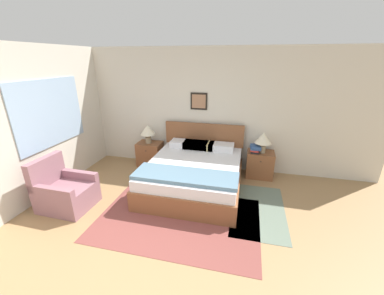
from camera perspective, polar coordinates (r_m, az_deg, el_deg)
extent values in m
plane|color=#99754C|center=(3.06, -12.41, -30.33)|extent=(16.00, 16.00, 0.00)
cube|color=beige|center=(5.19, 2.26, 9.00)|extent=(7.35, 0.06, 2.60)
cube|color=black|center=(5.12, 1.68, 11.14)|extent=(0.36, 0.02, 0.36)
cube|color=#9E7051|center=(5.11, 1.65, 11.12)|extent=(0.30, 0.00, 0.29)
cube|color=beige|center=(4.93, -32.28, 5.15)|extent=(0.06, 5.68, 2.60)
cube|color=#9EBCDB|center=(4.97, -31.14, 7.14)|extent=(0.02, 1.52, 1.18)
cube|color=brown|center=(3.86, -3.39, -16.89)|extent=(2.49, 1.64, 0.01)
cube|color=slate|center=(4.20, 15.71, -14.21)|extent=(0.86, 1.55, 0.01)
cube|color=brown|center=(4.58, 0.46, -8.23)|extent=(1.74, 1.99, 0.28)
cube|color=brown|center=(3.68, -3.02, -12.89)|extent=(1.74, 0.06, 0.08)
cube|color=silver|center=(4.45, 0.47, -5.14)|extent=(1.67, 1.91, 0.27)
cube|color=brown|center=(5.19, 2.89, 3.22)|extent=(1.74, 0.06, 0.49)
cube|color=slate|center=(3.84, -1.62, -6.86)|extent=(1.70, 0.56, 0.06)
cube|color=silver|center=(5.12, -2.21, 0.91)|extent=(0.52, 0.32, 0.14)
cube|color=silver|center=(4.98, 7.08, 0.15)|extent=(0.52, 0.32, 0.14)
cube|color=tan|center=(5.03, 2.37, 0.54)|extent=(0.52, 0.32, 0.14)
cube|color=tan|center=(5.06, 0.92, 0.66)|extent=(0.52, 0.32, 0.14)
cube|color=#8E606B|center=(4.53, -27.86, -10.42)|extent=(0.81, 0.69, 0.39)
cube|color=#8E606B|center=(4.57, -31.91, -4.86)|extent=(0.13, 0.68, 0.47)
cube|color=#8E606B|center=(4.60, -26.08, -5.90)|extent=(0.79, 0.12, 0.14)
cube|color=#8E606B|center=(4.24, -31.03, -9.11)|extent=(0.79, 0.12, 0.14)
cube|color=brown|center=(5.57, -10.13, -1.53)|extent=(0.54, 0.41, 0.55)
sphere|color=#332D28|center=(5.33, -11.14, -0.84)|extent=(0.02, 0.02, 0.02)
cube|color=brown|center=(5.16, 16.09, -3.93)|extent=(0.54, 0.41, 0.55)
sphere|color=#332D28|center=(4.90, 16.34, -3.32)|extent=(0.02, 0.02, 0.02)
cylinder|color=gray|center=(5.43, -10.51, 1.82)|extent=(0.13, 0.13, 0.15)
cylinder|color=gray|center=(5.40, -10.58, 2.86)|extent=(0.02, 0.02, 0.06)
cone|color=beige|center=(5.36, -10.67, 4.24)|extent=(0.34, 0.34, 0.21)
cylinder|color=gray|center=(5.01, 16.66, -0.39)|extent=(0.13, 0.13, 0.15)
cylinder|color=gray|center=(4.97, 16.78, 0.73)|extent=(0.02, 0.02, 0.06)
cone|color=beige|center=(4.93, 16.94, 2.21)|extent=(0.34, 0.34, 0.21)
cube|color=#232328|center=(5.00, 15.04, -0.91)|extent=(0.17, 0.20, 0.04)
cube|color=#B7332D|center=(4.98, 15.08, -0.52)|extent=(0.20, 0.26, 0.03)
cube|color=#335693|center=(4.97, 15.12, -0.12)|extent=(0.22, 0.23, 0.04)
cube|color=#335693|center=(4.96, 15.16, 0.30)|extent=(0.22, 0.28, 0.03)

